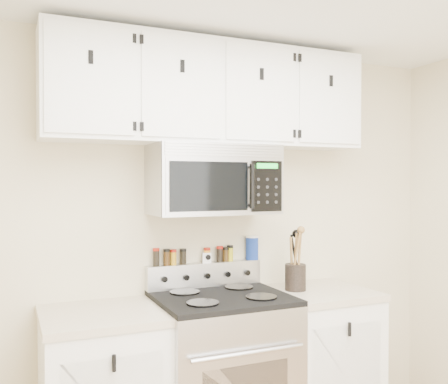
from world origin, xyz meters
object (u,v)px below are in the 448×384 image
microwave (214,180)px  range (222,374)px  utensil_crock (295,275)px  salt_canister (252,248)px

microwave → range: bearing=-90.2°
utensil_crock → microwave: bearing=173.5°
salt_canister → utensil_crock: bearing=-47.2°
salt_canister → range: bearing=-140.3°
microwave → salt_canister: bearing=24.6°
utensil_crock → range: bearing=-173.2°
range → salt_canister: 0.82m
range → microwave: size_ratio=1.45×
range → utensil_crock: 0.76m
microwave → utensil_crock: size_ratio=1.95×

